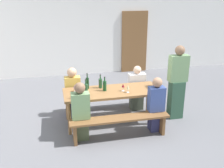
{
  "coord_description": "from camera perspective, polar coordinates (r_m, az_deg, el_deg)",
  "views": [
    {
      "loc": [
        -1.19,
        -5.22,
        2.83
      ],
      "look_at": [
        0.0,
        0.0,
        0.9
      ],
      "focal_mm": 42.87,
      "sensor_mm": 36.0,
      "label": 1
    }
  ],
  "objects": [
    {
      "name": "bench_near",
      "position": [
        5.29,
        1.69,
        -8.07
      ],
      "size": [
        1.97,
        0.3,
        0.45
      ],
      "color": "brown",
      "rests_on": "ground"
    },
    {
      "name": "wine_bottle_1",
      "position": [
        5.33,
        -7.22,
        -1.96
      ],
      "size": [
        0.08,
        0.08,
        0.32
      ],
      "color": "#194723",
      "rests_on": "tasting_table"
    },
    {
      "name": "wine_bottle_0",
      "position": [
        5.87,
        -2.48,
        0.21
      ],
      "size": [
        0.08,
        0.08,
        0.31
      ],
      "color": "#234C2D",
      "rests_on": "tasting_table"
    },
    {
      "name": "ground_plane",
      "position": [
        6.06,
        0.0,
        -8.04
      ],
      "size": [
        24.0,
        24.0,
        0.0
      ],
      "primitive_type": "plane",
      "color": "slate"
    },
    {
      "name": "seated_guest_far_1",
      "position": [
        6.5,
        5.28,
        -1.11
      ],
      "size": [
        0.4,
        0.24,
        1.1
      ],
      "rotation": [
        0.0,
        0.0,
        -1.57
      ],
      "color": "#495242",
      "rests_on": "ground"
    },
    {
      "name": "wine_glass_0",
      "position": [
        5.61,
        3.42,
        -0.7
      ],
      "size": [
        0.07,
        0.07,
        0.17
      ],
      "color": "silver",
      "rests_on": "tasting_table"
    },
    {
      "name": "wooden_door",
      "position": [
        9.43,
        4.79,
        8.9
      ],
      "size": [
        0.9,
        0.06,
        2.1
      ],
      "primitive_type": "cube",
      "color": "brown",
      "rests_on": "ground"
    },
    {
      "name": "wine_glass_2",
      "position": [
        5.72,
        -7.93,
        -0.54
      ],
      "size": [
        0.08,
        0.08,
        0.16
      ],
      "color": "silver",
      "rests_on": "tasting_table"
    },
    {
      "name": "tasting_table",
      "position": [
        5.77,
        0.0,
        -2.14
      ],
      "size": [
        2.07,
        0.79,
        0.75
      ],
      "color": "olive",
      "rests_on": "ground"
    },
    {
      "name": "wine_glass_1",
      "position": [
        5.68,
        2.37,
        -0.4
      ],
      "size": [
        0.07,
        0.07,
        0.16
      ],
      "color": "silver",
      "rests_on": "tasting_table"
    },
    {
      "name": "back_wall",
      "position": [
        9.13,
        -5.34,
        12.02
      ],
      "size": [
        14.0,
        0.2,
        3.2
      ],
      "primitive_type": "cube",
      "color": "white",
      "rests_on": "ground"
    },
    {
      "name": "seated_guest_near_0",
      "position": [
        5.21,
        -6.66,
        -6.02
      ],
      "size": [
        0.35,
        0.24,
        1.18
      ],
      "rotation": [
        0.0,
        0.0,
        1.57
      ],
      "color": "#4D5738",
      "rests_on": "ground"
    },
    {
      "name": "wine_bottle_3",
      "position": [
        5.84,
        -5.27,
        0.25
      ],
      "size": [
        0.07,
        0.07,
        0.35
      ],
      "color": "#143319",
      "rests_on": "tasting_table"
    },
    {
      "name": "seated_guest_near_1",
      "position": [
        5.56,
        9.36,
        -4.53
      ],
      "size": [
        0.32,
        0.24,
        1.16
      ],
      "rotation": [
        0.0,
        0.0,
        1.57
      ],
      "color": "navy",
      "rests_on": "ground"
    },
    {
      "name": "bench_far",
      "position": [
        6.52,
        -1.36,
        -2.48
      ],
      "size": [
        1.97,
        0.3,
        0.45
      ],
      "color": "brown",
      "rests_on": "ground"
    },
    {
      "name": "wine_bottle_2",
      "position": [
        5.49,
        -5.57,
        -1.11
      ],
      "size": [
        0.08,
        0.08,
        0.34
      ],
      "color": "#234C2D",
      "rests_on": "tasting_table"
    },
    {
      "name": "seated_guest_far_0",
      "position": [
        6.21,
        -8.33,
        -1.83
      ],
      "size": [
        0.35,
        0.24,
        1.16
      ],
      "rotation": [
        0.0,
        0.0,
        -1.57
      ],
      "color": "navy",
      "rests_on": "ground"
    },
    {
      "name": "standing_host",
      "position": [
        6.12,
        13.71,
        0.06
      ],
      "size": [
        0.41,
        0.24,
        1.68
      ],
      "rotation": [
        0.0,
        0.0,
        3.14
      ],
      "color": "#315740",
      "rests_on": "ground"
    },
    {
      "name": "wine_bottle_4",
      "position": [
        5.7,
        -1.57,
        -0.34
      ],
      "size": [
        0.08,
        0.08,
        0.32
      ],
      "color": "#194723",
      "rests_on": "tasting_table"
    }
  ]
}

